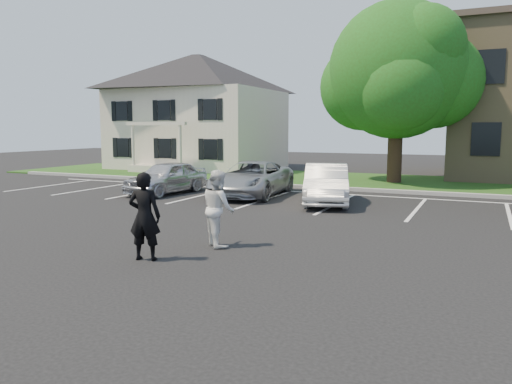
# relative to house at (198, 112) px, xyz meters

# --- Properties ---
(ground_plane) EXTENTS (90.00, 90.00, 0.00)m
(ground_plane) POSITION_rel_house_xyz_m (13.00, -19.97, -3.83)
(ground_plane) COLOR black
(ground_plane) RESTS_ON ground
(curb) EXTENTS (40.00, 0.30, 0.15)m
(curb) POSITION_rel_house_xyz_m (13.00, -7.97, -3.75)
(curb) COLOR gray
(curb) RESTS_ON ground
(grass_strip) EXTENTS (44.00, 8.00, 0.08)m
(grass_strip) POSITION_rel_house_xyz_m (13.00, -3.97, -3.79)
(grass_strip) COLOR #284D12
(grass_strip) RESTS_ON ground
(stall_lines) EXTENTS (34.00, 5.36, 0.01)m
(stall_lines) POSITION_rel_house_xyz_m (14.40, -11.02, -3.82)
(stall_lines) COLOR silver
(stall_lines) RESTS_ON ground
(house) EXTENTS (10.30, 9.22, 7.60)m
(house) POSITION_rel_house_xyz_m (0.00, 0.00, 0.00)
(house) COLOR beige
(house) RESTS_ON ground
(tree) EXTENTS (7.80, 7.20, 8.80)m
(tree) POSITION_rel_house_xyz_m (13.85, -4.14, 1.52)
(tree) COLOR black
(tree) RESTS_ON ground
(man_black_suit) EXTENTS (0.77, 0.61, 1.84)m
(man_black_suit) POSITION_rel_house_xyz_m (11.48, -21.17, -2.91)
(man_black_suit) COLOR black
(man_black_suit) RESTS_ON ground
(man_white_shirt) EXTENTS (1.09, 1.08, 1.78)m
(man_white_shirt) POSITION_rel_house_xyz_m (12.25, -19.43, -2.94)
(man_white_shirt) COLOR white
(man_white_shirt) RESTS_ON ground
(car_silver_west) EXTENTS (2.07, 4.18, 1.37)m
(car_silver_west) POSITION_rel_house_xyz_m (5.75, -12.12, -3.15)
(car_silver_west) COLOR silver
(car_silver_west) RESTS_ON ground
(car_silver_minivan) EXTENTS (2.73, 5.20, 1.40)m
(car_silver_minivan) POSITION_rel_house_xyz_m (9.29, -11.29, -3.13)
(car_silver_minivan) COLOR #A1A4A8
(car_silver_minivan) RESTS_ON ground
(car_white_sedan) EXTENTS (2.68, 4.59, 1.43)m
(car_white_sedan) POSITION_rel_house_xyz_m (12.61, -12.00, -3.11)
(car_white_sedan) COLOR white
(car_white_sedan) RESTS_ON ground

